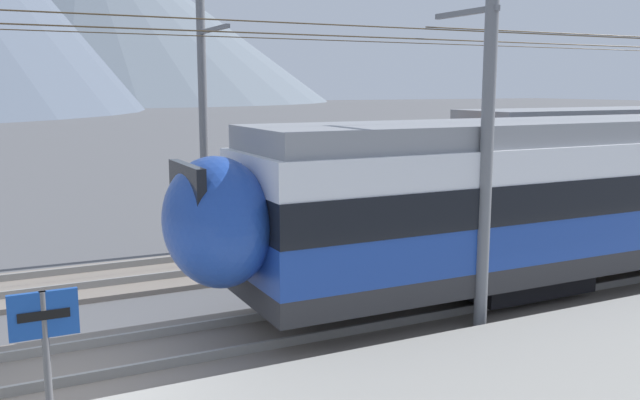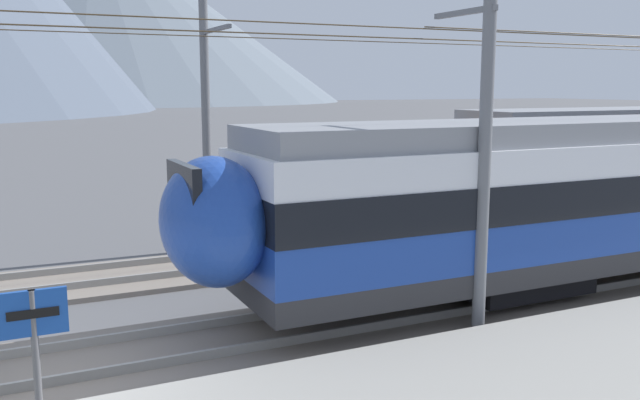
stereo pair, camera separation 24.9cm
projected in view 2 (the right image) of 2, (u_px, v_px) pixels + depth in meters
The scene contains 7 objects.
ground_plane at pixel (53, 400), 10.08m from camera, with size 400.00×400.00×0.00m, color #565659.
track_near at pixel (48, 372), 10.92m from camera, with size 120.00×3.00×0.28m.
track_far at pixel (31, 288), 15.50m from camera, with size 120.00×3.00×0.28m.
catenary_mast_mid at pixel (483, 106), 12.16m from camera, with size 48.99×1.75×8.15m.
catenary_mast_far_side at pixel (208, 113), 18.61m from camera, with size 48.99×2.40×7.16m.
platform_sign at pixel (35, 340), 7.29m from camera, with size 0.70×0.08×2.07m.
mountain_central_peak at pixel (97, 12), 206.75m from camera, with size 146.08×146.08×53.56m, color slate.
Camera 2 is at (-0.51, -10.23, 4.55)m, focal length 38.51 mm.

